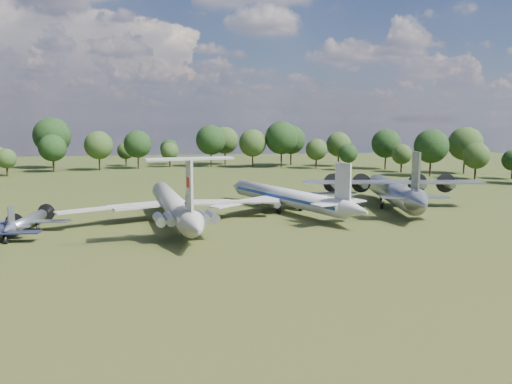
{
  "coord_description": "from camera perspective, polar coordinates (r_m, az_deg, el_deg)",
  "views": [
    {
      "loc": [
        -0.78,
        -75.85,
        15.88
      ],
      "look_at": [
        10.58,
        -2.5,
        5.0
      ],
      "focal_mm": 35.0,
      "sensor_mm": 36.0,
      "label": 1
    }
  ],
  "objects": [
    {
      "name": "ground",
      "position": [
        77.49,
        -8.06,
        -3.57
      ],
      "size": [
        300.0,
        300.0,
        0.0
      ],
      "primitive_type": "plane",
      "color": "#214015",
      "rests_on": "ground"
    },
    {
      "name": "person_on_il62",
      "position": [
        65.69,
        -7.97,
        -1.03
      ],
      "size": [
        0.79,
        0.7,
        1.81
      ],
      "primitive_type": "imported",
      "rotation": [
        0.0,
        0.0,
        3.66
      ],
      "color": "#986E4D",
      "rests_on": "il62_airliner"
    },
    {
      "name": "an12_transport",
      "position": [
        92.83,
        15.45,
        -0.33
      ],
      "size": [
        37.53,
        40.69,
        4.75
      ],
      "primitive_type": null,
      "rotation": [
        0.0,
        0.0,
        -0.16
      ],
      "color": "#AAAEB3",
      "rests_on": "ground"
    },
    {
      "name": "il62_airliner",
      "position": [
        78.14,
        -9.41,
        -1.87
      ],
      "size": [
        40.53,
        49.16,
        4.37
      ],
      "primitive_type": null,
      "rotation": [
        0.0,
        0.0,
        0.15
      ],
      "color": "silver",
      "rests_on": "ground"
    },
    {
      "name": "tu104_jet",
      "position": [
        86.18,
        3.51,
        -0.94
      ],
      "size": [
        44.12,
        49.1,
        4.02
      ],
      "primitive_type": null,
      "rotation": [
        0.0,
        0.0,
        0.43
      ],
      "color": "white",
      "rests_on": "ground"
    },
    {
      "name": "small_prop_northwest",
      "position": [
        78.22,
        -24.6,
        -3.3
      ],
      "size": [
        13.17,
        16.74,
        2.27
      ],
      "primitive_type": null,
      "rotation": [
        0.0,
        0.0,
        -0.12
      ],
      "color": "#94979B",
      "rests_on": "ground"
    }
  ]
}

